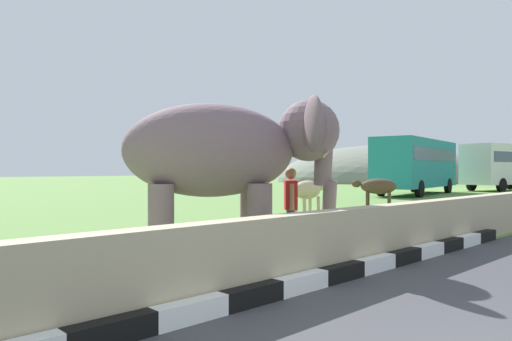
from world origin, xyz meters
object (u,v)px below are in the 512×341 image
object	(u,v)px
bus_white	(506,163)
cow_near	(308,190)
cow_mid	(377,187)
elephant	(229,153)
person_handler	(291,204)
bus_teal	(417,162)

from	to	relation	value
bus_white	cow_near	xyz separation A→B (m)	(-26.54, -2.11, -1.21)
bus_white	cow_mid	xyz separation A→B (m)	(-21.75, -1.98, -1.21)
elephant	bus_white	distance (m)	34.55
person_handler	cow_mid	size ratio (longest dim) A/B	0.88
cow_mid	bus_white	bearing A→B (deg)	5.19
elephant	person_handler	world-z (taller)	elephant
bus_white	bus_teal	bearing A→B (deg)	170.26
bus_teal	elephant	bearing A→B (deg)	-160.50
bus_teal	bus_white	distance (m)	10.93
elephant	bus_white	xyz separation A→B (m)	(33.96, 6.36, 0.16)
bus_teal	cow_mid	world-z (taller)	bus_teal
bus_white	cow_near	world-z (taller)	bus_white
bus_teal	cow_mid	bearing A→B (deg)	-160.79
person_handler	cow_near	world-z (taller)	person_handler
elephant	bus_white	size ratio (longest dim) A/B	0.44
bus_teal	cow_near	world-z (taller)	bus_teal
bus_teal	cow_near	size ratio (longest dim) A/B	5.33
cow_mid	person_handler	bearing A→B (deg)	-156.76
cow_mid	elephant	bearing A→B (deg)	-160.23
cow_near	cow_mid	size ratio (longest dim) A/B	1.02
bus_teal	cow_mid	distance (m)	11.69
person_handler	elephant	bearing A→B (deg)	169.99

